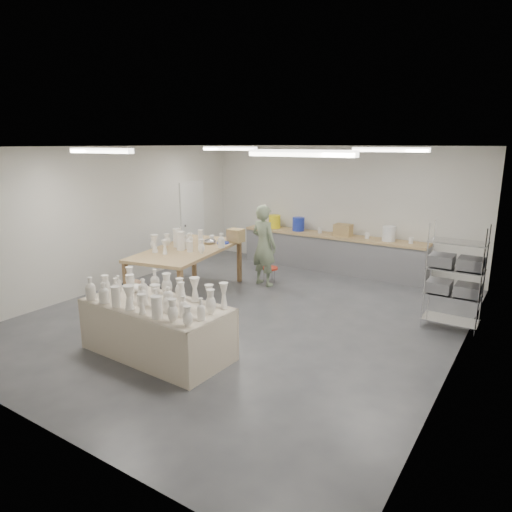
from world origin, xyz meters
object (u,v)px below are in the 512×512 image
Objects in this scene: potter at (264,245)px; red_stool at (270,269)px; drying_table at (157,326)px; work_table at (191,248)px.

potter is 4.06× the size of red_stool.
work_table is at bearing 122.11° from drying_table.
potter reaches higher than work_table.
drying_table is at bearing -70.20° from work_table.
potter is (-0.48, 3.77, 0.45)m from drying_table.
drying_table is 1.27× the size of potter.
potter is 0.65m from red_stool.
red_stool is at bearing 50.08° from work_table.
work_table is (-1.40, 2.41, 0.54)m from drying_table.
red_stool is at bearing -78.80° from potter.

